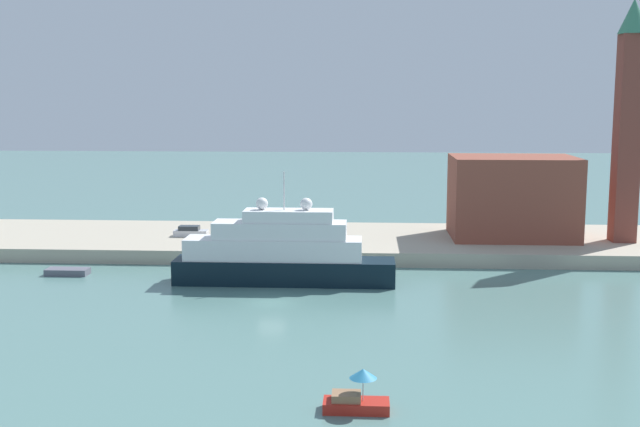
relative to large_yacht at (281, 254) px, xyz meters
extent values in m
plane|color=slate|center=(-0.03, -7.92, -3.08)|extent=(400.00, 400.00, 0.00)
cube|color=#ADA38E|center=(-0.03, 18.91, -2.27)|extent=(110.00, 21.65, 1.62)
cube|color=black|center=(0.38, 0.00, -1.83)|extent=(22.52, 4.25, 2.50)
cube|color=white|center=(-0.75, 0.00, 0.50)|extent=(18.01, 3.91, 2.17)
cube|color=white|center=(-0.07, 0.00, 2.45)|extent=(13.51, 3.57, 1.71)
cube|color=white|center=(0.83, 0.00, 3.91)|extent=(9.01, 3.23, 1.22)
cylinder|color=silver|center=(0.38, 0.00, 6.46)|extent=(0.16, 0.16, 3.88)
sphere|color=white|center=(2.63, 0.00, 5.14)|extent=(1.24, 1.24, 1.24)
sphere|color=white|center=(-1.88, 0.00, 5.14)|extent=(1.24, 1.24, 1.24)
cube|color=#B22319|center=(8.19, -33.10, -2.74)|extent=(4.03, 1.70, 0.68)
cube|color=#8C6647|center=(7.59, -33.10, -2.16)|extent=(1.78, 1.36, 0.48)
cylinder|color=#B2B2B2|center=(8.60, -33.10, -1.69)|extent=(0.06, 0.06, 1.42)
cone|color=teal|center=(8.60, -33.10, -0.68)|extent=(1.68, 1.68, 0.59)
cube|color=#595966|center=(-23.27, 2.38, -2.73)|extent=(4.49, 1.95, 0.69)
cube|color=brown|center=(26.70, 19.36, 3.56)|extent=(15.00, 10.82, 10.04)
cube|color=brown|center=(39.51, 17.25, 10.81)|extent=(2.71, 2.71, 24.54)
cone|color=#387A5B|center=(39.51, 17.25, 25.10)|extent=(3.53, 3.53, 4.04)
cube|color=silver|center=(-13.22, 17.70, -1.08)|extent=(4.19, 1.63, 0.76)
cube|color=#262D33|center=(-13.43, 17.70, -0.43)|extent=(2.51, 1.47, 0.55)
cylinder|color=#4C4C4C|center=(-9.19, 9.67, -0.79)|extent=(0.36, 0.36, 1.34)
sphere|color=tan|center=(-9.19, 9.67, 0.00)|extent=(0.24, 0.24, 0.24)
cylinder|color=black|center=(5.48, 9.63, -1.12)|extent=(0.55, 0.55, 0.69)
camera|label=1|loc=(8.72, -79.37, 15.97)|focal=44.72mm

